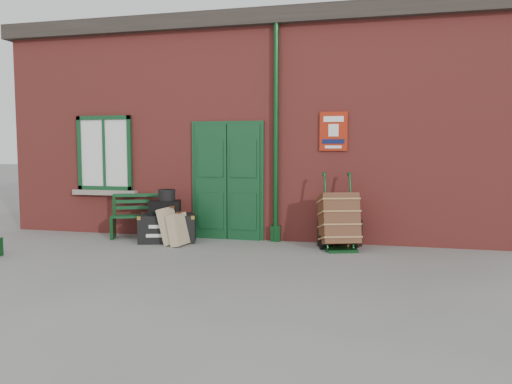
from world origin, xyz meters
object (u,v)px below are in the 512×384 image
(bench, at_px, (149,215))
(houdini_trunk, at_px, (168,228))
(porter_trolley, at_px, (339,221))
(dark_trunk, at_px, (340,233))

(bench, relative_size, houdini_trunk, 1.44)
(houdini_trunk, height_order, porter_trolley, porter_trolley)
(bench, xyz_separation_m, dark_trunk, (3.73, -0.06, -0.20))
(bench, distance_m, houdini_trunk, 0.71)
(porter_trolley, bearing_deg, dark_trunk, 72.60)
(porter_trolley, relative_size, dark_trunk, 1.92)
(houdini_trunk, distance_m, porter_trolley, 3.18)
(bench, xyz_separation_m, houdini_trunk, (0.56, -0.39, -0.19))
(porter_trolley, distance_m, dark_trunk, 0.39)
(dark_trunk, bearing_deg, houdini_trunk, -154.17)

